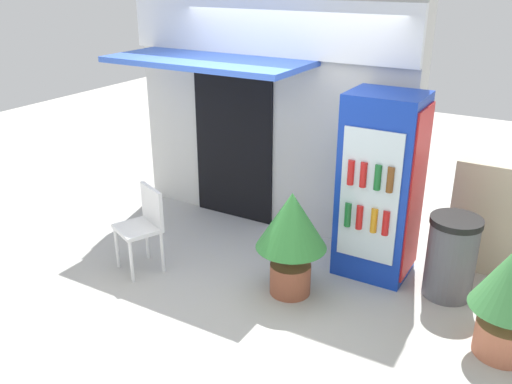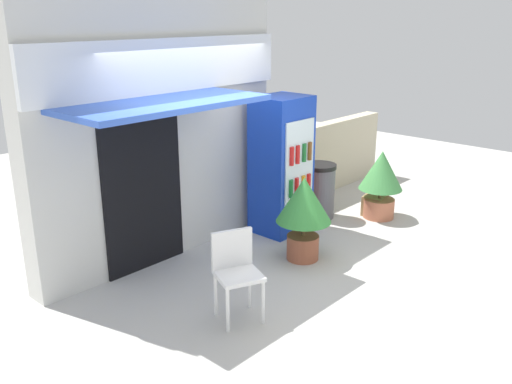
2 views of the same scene
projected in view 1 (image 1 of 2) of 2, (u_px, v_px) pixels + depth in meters
name	position (u px, v px, depth m)	size (l,w,h in m)	color
ground	(228.00, 276.00, 5.59)	(16.00, 16.00, 0.00)	beige
storefront_building	(268.00, 91.00, 6.28)	(3.44, 1.32, 3.12)	silver
drink_cooler	(380.00, 187.00, 5.35)	(0.73, 0.65, 1.85)	#1438B2
plastic_chair	(144.00, 222.00, 5.56)	(0.54, 0.53, 0.88)	white
potted_plant_near_shop	(292.00, 230.00, 5.07)	(0.67, 0.67, 1.04)	#995138
trash_bin	(451.00, 257.00, 5.13)	(0.48, 0.48, 0.80)	#595960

